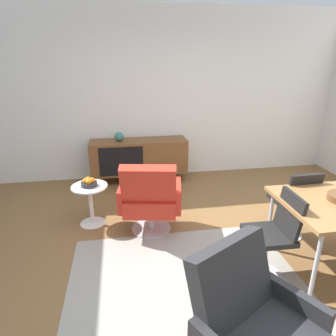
{
  "coord_description": "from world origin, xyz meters",
  "views": [
    {
      "loc": [
        -0.68,
        -2.45,
        1.99
      ],
      "look_at": [
        -0.19,
        0.53,
        0.87
      ],
      "focal_mm": 31.53,
      "sensor_mm": 36.0,
      "label": 1
    }
  ],
  "objects_px": {
    "sideboard": "(139,156)",
    "side_table_round": "(91,200)",
    "armchair_black_shell": "(251,325)",
    "fruit_bowl": "(89,183)",
    "dining_chair_near_window": "(275,233)",
    "dining_chair_back_left": "(295,201)",
    "lounge_chair_red": "(150,197)",
    "vase_cobalt": "(119,137)"
  },
  "relations": [
    {
      "from": "vase_cobalt",
      "to": "lounge_chair_red",
      "type": "height_order",
      "value": "lounge_chair_red"
    },
    {
      "from": "dining_chair_near_window",
      "to": "armchair_black_shell",
      "type": "bearing_deg",
      "value": -124.95
    },
    {
      "from": "dining_chair_near_window",
      "to": "dining_chair_back_left",
      "type": "distance_m",
      "value": 0.78
    },
    {
      "from": "vase_cobalt",
      "to": "side_table_round",
      "type": "height_order",
      "value": "vase_cobalt"
    },
    {
      "from": "fruit_bowl",
      "to": "dining_chair_back_left",
      "type": "bearing_deg",
      "value": -16.93
    },
    {
      "from": "sideboard",
      "to": "fruit_bowl",
      "type": "bearing_deg",
      "value": -118.04
    },
    {
      "from": "vase_cobalt",
      "to": "dining_chair_back_left",
      "type": "bearing_deg",
      "value": -46.4
    },
    {
      "from": "dining_chair_near_window",
      "to": "fruit_bowl",
      "type": "height_order",
      "value": "dining_chair_near_window"
    },
    {
      "from": "dining_chair_back_left",
      "to": "lounge_chair_red",
      "type": "xyz_separation_m",
      "value": [
        -1.6,
        0.37,
        -0.0
      ]
    },
    {
      "from": "vase_cobalt",
      "to": "dining_chair_near_window",
      "type": "bearing_deg",
      "value": -61.77
    },
    {
      "from": "vase_cobalt",
      "to": "fruit_bowl",
      "type": "bearing_deg",
      "value": -106.55
    },
    {
      "from": "side_table_round",
      "to": "fruit_bowl",
      "type": "height_order",
      "value": "fruit_bowl"
    },
    {
      "from": "dining_chair_back_left",
      "to": "vase_cobalt",
      "type": "bearing_deg",
      "value": 133.6
    },
    {
      "from": "vase_cobalt",
      "to": "side_table_round",
      "type": "xyz_separation_m",
      "value": [
        -0.39,
        -1.32,
        -0.47
      ]
    },
    {
      "from": "dining_chair_back_left",
      "to": "side_table_round",
      "type": "bearing_deg",
      "value": 163.04
    },
    {
      "from": "dining_chair_back_left",
      "to": "sideboard",
      "type": "bearing_deg",
      "value": 128.67
    },
    {
      "from": "armchair_black_shell",
      "to": "sideboard",
      "type": "bearing_deg",
      "value": 97.08
    },
    {
      "from": "lounge_chair_red",
      "to": "armchair_black_shell",
      "type": "bearing_deg",
      "value": -77.23
    },
    {
      "from": "vase_cobalt",
      "to": "fruit_bowl",
      "type": "relative_size",
      "value": 0.74
    },
    {
      "from": "sideboard",
      "to": "lounge_chair_red",
      "type": "xyz_separation_m",
      "value": [
        0.01,
        -1.65,
        0.03
      ]
    },
    {
      "from": "dining_chair_back_left",
      "to": "fruit_bowl",
      "type": "height_order",
      "value": "dining_chair_back_left"
    },
    {
      "from": "lounge_chair_red",
      "to": "side_table_round",
      "type": "relative_size",
      "value": 1.82
    },
    {
      "from": "vase_cobalt",
      "to": "dining_chair_near_window",
      "type": "relative_size",
      "value": 0.17
    },
    {
      "from": "fruit_bowl",
      "to": "vase_cobalt",
      "type": "bearing_deg",
      "value": 73.45
    },
    {
      "from": "dining_chair_near_window",
      "to": "lounge_chair_red",
      "type": "distance_m",
      "value": 1.42
    },
    {
      "from": "fruit_bowl",
      "to": "side_table_round",
      "type": "bearing_deg",
      "value": 57.36
    },
    {
      "from": "vase_cobalt",
      "to": "side_table_round",
      "type": "distance_m",
      "value": 1.45
    },
    {
      "from": "armchair_black_shell",
      "to": "fruit_bowl",
      "type": "bearing_deg",
      "value": 117.46
    },
    {
      "from": "lounge_chair_red",
      "to": "side_table_round",
      "type": "height_order",
      "value": "lounge_chair_red"
    },
    {
      "from": "sideboard",
      "to": "dining_chair_near_window",
      "type": "xyz_separation_m",
      "value": [
        1.08,
        -2.58,
        0.03
      ]
    },
    {
      "from": "sideboard",
      "to": "dining_chair_near_window",
      "type": "bearing_deg",
      "value": -67.34
    },
    {
      "from": "sideboard",
      "to": "vase_cobalt",
      "type": "xyz_separation_m",
      "value": [
        -0.31,
        0.0,
        0.35
      ]
    },
    {
      "from": "sideboard",
      "to": "dining_chair_back_left",
      "type": "xyz_separation_m",
      "value": [
        1.62,
        -2.02,
        0.03
      ]
    },
    {
      "from": "dining_chair_near_window",
      "to": "fruit_bowl",
      "type": "distance_m",
      "value": 2.19
    },
    {
      "from": "lounge_chair_red",
      "to": "dining_chair_near_window",
      "type": "bearing_deg",
      "value": -41.31
    },
    {
      "from": "vase_cobalt",
      "to": "lounge_chair_red",
      "type": "xyz_separation_m",
      "value": [
        0.32,
        -1.65,
        -0.33
      ]
    },
    {
      "from": "lounge_chair_red",
      "to": "armchair_black_shell",
      "type": "relative_size",
      "value": 1.0
    },
    {
      "from": "dining_chair_back_left",
      "to": "lounge_chair_red",
      "type": "distance_m",
      "value": 1.65
    },
    {
      "from": "sideboard",
      "to": "side_table_round",
      "type": "relative_size",
      "value": 3.08
    },
    {
      "from": "vase_cobalt",
      "to": "armchair_black_shell",
      "type": "distance_m",
      "value": 3.6
    },
    {
      "from": "sideboard",
      "to": "armchair_black_shell",
      "type": "bearing_deg",
      "value": -82.92
    },
    {
      "from": "armchair_black_shell",
      "to": "fruit_bowl",
      "type": "xyz_separation_m",
      "value": [
        -1.14,
        2.19,
        0.1
      ]
    }
  ]
}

